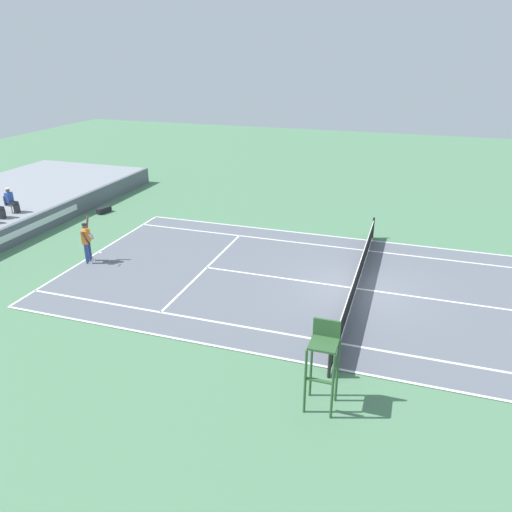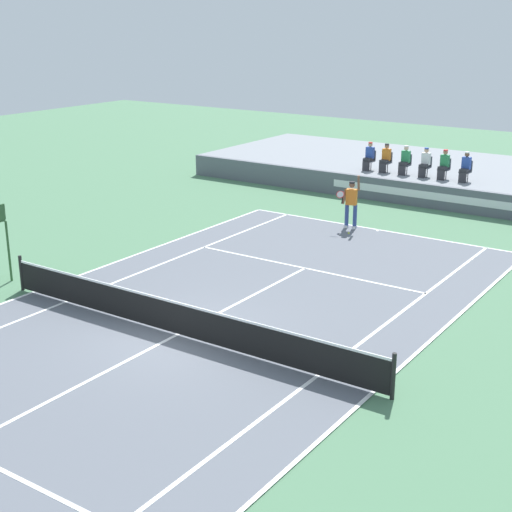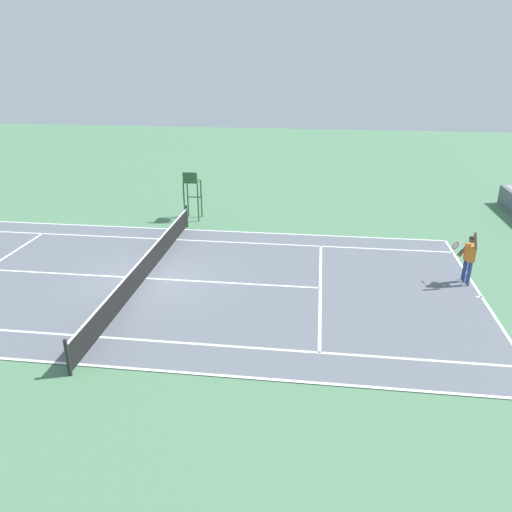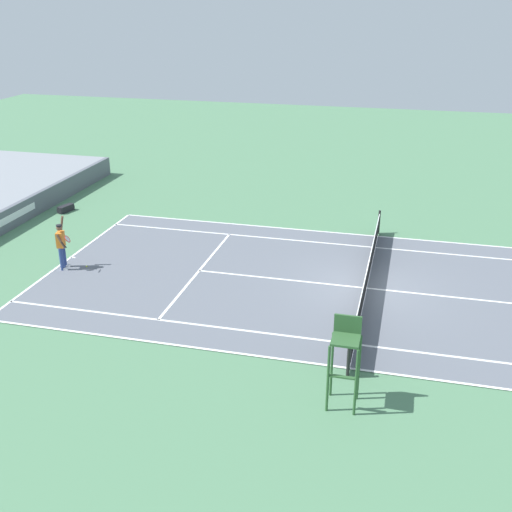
{
  "view_description": "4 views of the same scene",
  "coord_description": "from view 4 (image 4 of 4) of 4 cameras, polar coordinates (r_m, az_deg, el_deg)",
  "views": [
    {
      "loc": [
        -17.67,
        -1.65,
        8.74
      ],
      "look_at": [
        -0.32,
        4.06,
        1.0
      ],
      "focal_mm": 34.47,
      "sensor_mm": 36.0,
      "label": 1
    },
    {
      "loc": [
        11.63,
        -13.53,
        7.82
      ],
      "look_at": [
        -0.32,
        4.06,
        1.0
      ],
      "focal_mm": 53.06,
      "sensor_mm": 36.0,
      "label": 2
    },
    {
      "loc": [
        15.85,
        6.12,
        7.73
      ],
      "look_at": [
        -0.32,
        4.06,
        1.0
      ],
      "focal_mm": 34.51,
      "sensor_mm": 36.0,
      "label": 3
    },
    {
      "loc": [
        -21.1,
        -1.2,
        9.89
      ],
      "look_at": [
        -0.32,
        4.06,
        1.0
      ],
      "focal_mm": 44.39,
      "sensor_mm": 36.0,
      "label": 4
    }
  ],
  "objects": [
    {
      "name": "tennis_player",
      "position": [
        25.37,
        -17.12,
        0.96
      ],
      "size": [
        0.74,
        0.74,
        2.08
      ],
      "color": "navy",
      "rests_on": "ground"
    },
    {
      "name": "tennis_ball",
      "position": [
        25.62,
        -15.01,
        -0.91
      ],
      "size": [
        0.07,
        0.07,
        0.07
      ],
      "primitive_type": "sphere",
      "color": "#D1E533",
      "rests_on": "ground"
    },
    {
      "name": "court",
      "position": [
        23.32,
        9.91,
        -2.89
      ],
      "size": [
        11.08,
        23.88,
        0.03
      ],
      "color": "slate",
      "rests_on": "ground"
    },
    {
      "name": "umpire_chair",
      "position": [
        16.27,
        8.04,
        -8.52
      ],
      "size": [
        0.77,
        0.77,
        2.44
      ],
      "color": "#2D562D",
      "rests_on": "ground"
    },
    {
      "name": "ground_plane",
      "position": [
        23.33,
        9.91,
        -2.92
      ],
      "size": [
        80.0,
        80.0,
        0.0
      ],
      "primitive_type": "plane",
      "color": "#4C7A56"
    },
    {
      "name": "equipment_bag",
      "position": [
        32.49,
        -16.77,
        4.12
      ],
      "size": [
        0.95,
        0.54,
        0.32
      ],
      "color": "black",
      "rests_on": "ground"
    },
    {
      "name": "net",
      "position": [
        23.11,
        10.0,
        -1.75
      ],
      "size": [
        11.98,
        0.1,
        1.07
      ],
      "color": "black",
      "rests_on": "ground"
    }
  ]
}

